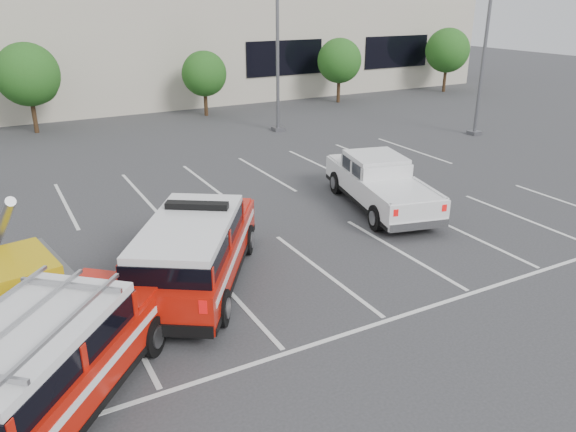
# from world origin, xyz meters

# --- Properties ---
(ground) EXTENTS (120.00, 120.00, 0.00)m
(ground) POSITION_xyz_m (0.00, 0.00, 0.00)
(ground) COLOR #303032
(ground) RESTS_ON ground
(stall_markings) EXTENTS (23.00, 15.00, 0.01)m
(stall_markings) POSITION_xyz_m (0.00, 4.50, 0.01)
(stall_markings) COLOR silver
(stall_markings) RESTS_ON ground
(convention_building) EXTENTS (60.00, 16.99, 13.20)m
(convention_building) POSITION_xyz_m (0.18, 31.86, 4.72)
(convention_building) COLOR #BBB59E
(convention_building) RESTS_ON ground
(tree_mid_left) EXTENTS (3.37, 3.37, 4.85)m
(tree_mid_left) POSITION_xyz_m (-4.91, 22.05, 3.04)
(tree_mid_left) COLOR #3F2B19
(tree_mid_left) RESTS_ON ground
(tree_mid_right) EXTENTS (2.77, 2.77, 3.99)m
(tree_mid_right) POSITION_xyz_m (5.09, 22.05, 2.50)
(tree_mid_right) COLOR #3F2B19
(tree_mid_right) RESTS_ON ground
(tree_right) EXTENTS (3.07, 3.07, 4.42)m
(tree_right) POSITION_xyz_m (15.09, 22.05, 2.77)
(tree_right) COLOR #3F2B19
(tree_right) RESTS_ON ground
(tree_far_right) EXTENTS (3.37, 3.37, 4.85)m
(tree_far_right) POSITION_xyz_m (25.09, 22.05, 3.04)
(tree_far_right) COLOR #3F2B19
(tree_far_right) RESTS_ON ground
(light_pole_mid) EXTENTS (0.90, 0.60, 10.24)m
(light_pole_mid) POSITION_xyz_m (7.00, 16.00, 5.19)
(light_pole_mid) COLOR #59595E
(light_pole_mid) RESTS_ON ground
(light_pole_right) EXTENTS (0.90, 0.60, 10.24)m
(light_pole_right) POSITION_xyz_m (16.00, 10.00, 5.19)
(light_pole_right) COLOR #59595E
(light_pole_right) RESTS_ON ground
(fire_chief_suv) EXTENTS (5.16, 6.26, 2.13)m
(fire_chief_suv) POSITION_xyz_m (-3.31, 0.94, 0.87)
(fire_chief_suv) COLOR #B21308
(fire_chief_suv) RESTS_ON ground
(white_pickup) EXTENTS (3.36, 6.22, 1.81)m
(white_pickup) POSITION_xyz_m (4.45, 3.37, 0.72)
(white_pickup) COLOR silver
(white_pickup) RESTS_ON ground
(ladder_suv) EXTENTS (5.30, 5.63, 2.19)m
(ladder_suv) POSITION_xyz_m (-7.18, -2.27, 0.88)
(ladder_suv) COLOR #B21308
(ladder_suv) RESTS_ON ground
(utility_rig) EXTENTS (3.20, 3.99, 3.12)m
(utility_rig) POSITION_xyz_m (-7.51, 1.60, 0.62)
(utility_rig) COLOR #59595E
(utility_rig) RESTS_ON ground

